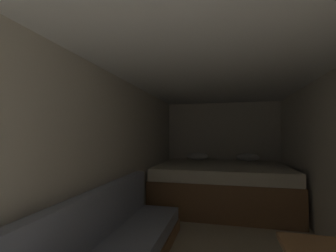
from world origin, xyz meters
TOP-DOWN VIEW (x-y plane):
  - wall_back at (0.00, 4.75)m, footprint 2.49×0.05m
  - wall_left at (-1.22, 1.97)m, footprint 0.05×5.51m
  - ceiling_slab at (0.00, 1.97)m, footprint 2.49×5.51m
  - bed at (0.00, 3.80)m, footprint 2.27×1.77m

SIDE VIEW (x-z plane):
  - bed at x=0.00m, z-range -0.07..0.83m
  - wall_back at x=0.00m, z-range 0.00..1.99m
  - wall_left at x=-1.22m, z-range 0.00..1.99m
  - ceiling_slab at x=0.00m, z-range 1.99..2.04m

